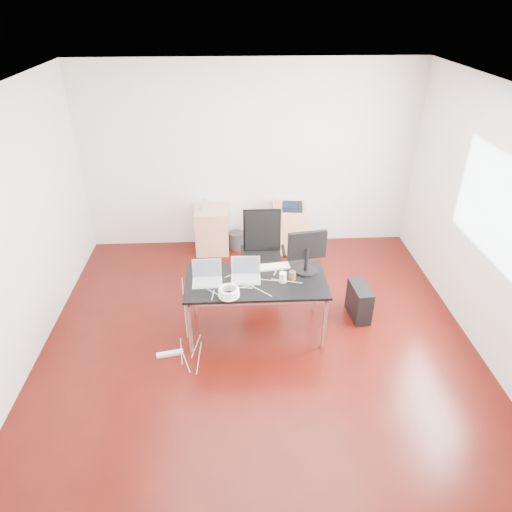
{
  "coord_description": "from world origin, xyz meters",
  "views": [
    {
      "loc": [
        -0.24,
        -4.09,
        3.59
      ],
      "look_at": [
        0.0,
        0.55,
        0.85
      ],
      "focal_mm": 32.0,
      "sensor_mm": 36.0,
      "label": 1
    }
  ],
  "objects_px": {
    "filing_cabinet_right": "(289,228)",
    "desk": "(256,284)",
    "office_chair": "(263,249)",
    "filing_cabinet_left": "(212,230)",
    "pc_tower": "(359,301)"
  },
  "relations": [
    {
      "from": "office_chair",
      "to": "filing_cabinet_right",
      "type": "height_order",
      "value": "office_chair"
    },
    {
      "from": "filing_cabinet_right",
      "to": "desk",
      "type": "bearing_deg",
      "value": -107.18
    },
    {
      "from": "filing_cabinet_left",
      "to": "filing_cabinet_right",
      "type": "distance_m",
      "value": 1.2
    },
    {
      "from": "office_chair",
      "to": "filing_cabinet_right",
      "type": "relative_size",
      "value": 1.54
    },
    {
      "from": "office_chair",
      "to": "filing_cabinet_left",
      "type": "height_order",
      "value": "office_chair"
    },
    {
      "from": "desk",
      "to": "office_chair",
      "type": "bearing_deg",
      "value": 81.76
    },
    {
      "from": "desk",
      "to": "office_chair",
      "type": "distance_m",
      "value": 0.93
    },
    {
      "from": "office_chair",
      "to": "desk",
      "type": "bearing_deg",
      "value": -97.68
    },
    {
      "from": "desk",
      "to": "filing_cabinet_left",
      "type": "height_order",
      "value": "desk"
    },
    {
      "from": "desk",
      "to": "filing_cabinet_left",
      "type": "distance_m",
      "value": 2.12
    },
    {
      "from": "office_chair",
      "to": "pc_tower",
      "type": "distance_m",
      "value": 1.41
    },
    {
      "from": "filing_cabinet_right",
      "to": "pc_tower",
      "type": "relative_size",
      "value": 1.56
    },
    {
      "from": "desk",
      "to": "pc_tower",
      "type": "bearing_deg",
      "value": 9.54
    },
    {
      "from": "filing_cabinet_left",
      "to": "filing_cabinet_right",
      "type": "relative_size",
      "value": 1.0
    },
    {
      "from": "filing_cabinet_left",
      "to": "pc_tower",
      "type": "distance_m",
      "value": 2.6
    }
  ]
}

